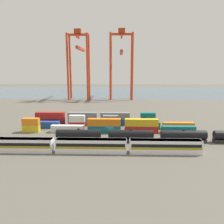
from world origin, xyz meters
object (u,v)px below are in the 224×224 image
at_px(passenger_train, 91,145).
at_px(shipping_container_9, 77,125).
at_px(shipping_container_17, 83,122).
at_px(shipping_container_8, 44,125).
at_px(shipping_container_11, 111,125).
at_px(shipping_container_19, 115,122).
at_px(gantry_crane_central, 121,58).
at_px(freight_tank_row, 183,136).
at_px(shipping_container_5, 141,129).
at_px(shipping_container_3, 104,129).
at_px(gantry_crane_west, 79,58).

distance_m(passenger_train, shipping_container_9, 27.63).
distance_m(passenger_train, shipping_container_17, 32.93).
xyz_separation_m(passenger_train, shipping_container_8, (-21.81, 26.24, -0.84)).
relative_size(shipping_container_9, shipping_container_11, 1.00).
height_order(passenger_train, shipping_container_19, passenger_train).
distance_m(shipping_container_17, gantry_crane_central, 88.33).
bearing_deg(shipping_container_8, freight_tank_row, -17.98).
height_order(shipping_container_17, shipping_container_19, same).
bearing_deg(shipping_container_9, shipping_container_5, -13.34).
bearing_deg(shipping_container_17, shipping_container_5, -26.52).
bearing_deg(shipping_container_5, shipping_container_11, 152.93).
distance_m(passenger_train, freight_tank_row, 30.15).
bearing_deg(gantry_crane_central, shipping_container_9, -101.71).
height_order(shipping_container_3, shipping_container_17, same).
distance_m(freight_tank_row, gantry_crane_west, 118.72).
distance_m(shipping_container_9, gantry_crane_central, 93.99).
bearing_deg(gantry_crane_central, passenger_train, -94.79).
bearing_deg(freight_tank_row, shipping_container_17, 148.28).
distance_m(freight_tank_row, shipping_container_3, 28.07).
height_order(gantry_crane_west, gantry_crane_central, gantry_crane_central).
relative_size(shipping_container_5, shipping_container_8, 1.00).
bearing_deg(shipping_container_8, gantry_crane_central, 70.30).
relative_size(passenger_train, shipping_container_5, 5.07).
bearing_deg(shipping_container_17, shipping_container_11, -26.00).
relative_size(shipping_container_8, shipping_container_9, 2.00).
distance_m(shipping_container_8, shipping_container_19, 28.64).
bearing_deg(shipping_container_5, gantry_crane_central, 93.97).
bearing_deg(shipping_container_8, shipping_container_5, -8.78).
bearing_deg(shipping_container_9, shipping_container_3, -27.87).
xyz_separation_m(freight_tank_row, shipping_container_3, (-26.03, 10.48, -0.68)).
bearing_deg(shipping_container_3, shipping_container_17, 130.05).
bearing_deg(freight_tank_row, shipping_container_19, 135.11).
distance_m(freight_tank_row, gantry_crane_central, 109.30).
xyz_separation_m(shipping_container_5, gantry_crane_west, (-38.06, 93.09, 29.31)).
bearing_deg(shipping_container_11, passenger_train, -99.93).
relative_size(shipping_container_8, shipping_container_11, 2.00).
bearing_deg(freight_tank_row, gantry_crane_central, 100.33).
relative_size(passenger_train, shipping_container_19, 5.07).
height_order(shipping_container_11, gantry_crane_west, gantry_crane_west).
relative_size(shipping_container_5, shipping_container_19, 1.00).
xyz_separation_m(passenger_train, freight_tank_row, (28.47, 9.92, -0.16)).
distance_m(freight_tank_row, shipping_container_8, 52.87).
height_order(freight_tank_row, shipping_container_17, freight_tank_row).
height_order(passenger_train, shipping_container_8, passenger_train).
bearing_deg(shipping_container_9, gantry_crane_west, 98.75).
relative_size(shipping_container_11, gantry_crane_central, 0.12).
bearing_deg(passenger_train, shipping_container_19, 79.01).
relative_size(shipping_container_17, shipping_container_19, 1.00).
xyz_separation_m(shipping_container_8, shipping_container_11, (26.40, 0.00, 0.00)).
bearing_deg(gantry_crane_central, shipping_container_8, -109.70).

